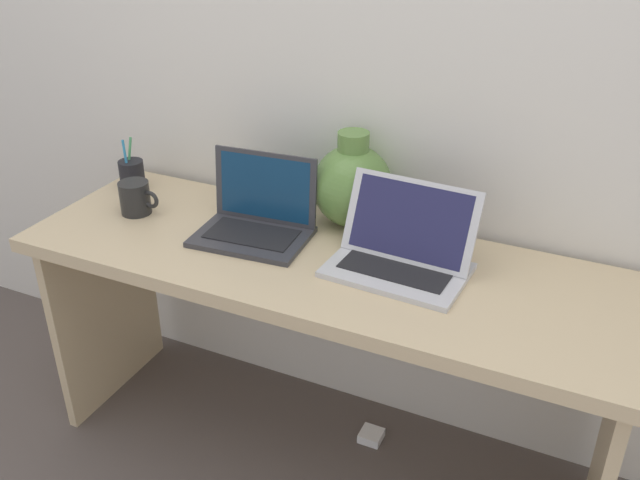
# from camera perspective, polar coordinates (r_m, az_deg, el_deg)

# --- Properties ---
(ground_plane) EXTENTS (6.00, 6.00, 0.00)m
(ground_plane) POSITION_cam_1_polar(r_m,az_deg,el_deg) (2.27, 0.00, -17.11)
(ground_plane) COLOR #564C47
(back_wall) EXTENTS (4.40, 0.04, 2.40)m
(back_wall) POSITION_cam_1_polar(r_m,az_deg,el_deg) (1.93, 4.12, 15.74)
(back_wall) COLOR silver
(back_wall) RESTS_ON ground
(desk) EXTENTS (1.65, 0.55, 0.71)m
(desk) POSITION_cam_1_polar(r_m,az_deg,el_deg) (1.91, 0.00, -5.06)
(desk) COLOR #D1B78C
(desk) RESTS_ON ground
(laptop_left) EXTENTS (0.32, 0.24, 0.22)m
(laptop_left) POSITION_cam_1_polar(r_m,az_deg,el_deg) (1.94, -5.11, 2.16)
(laptop_left) COLOR #333338
(laptop_left) RESTS_ON desk
(laptop_right) EXTENTS (0.36, 0.26, 0.21)m
(laptop_right) POSITION_cam_1_polar(r_m,az_deg,el_deg) (1.77, 6.84, -0.64)
(laptop_right) COLOR silver
(laptop_right) RESTS_ON desk
(green_vase) EXTENTS (0.22, 0.22, 0.28)m
(green_vase) POSITION_cam_1_polar(r_m,az_deg,el_deg) (1.95, 2.68, 4.57)
(green_vase) COLOR #5B843D
(green_vase) RESTS_ON desk
(coffee_mug) EXTENTS (0.13, 0.09, 0.10)m
(coffee_mug) POSITION_cam_1_polar(r_m,az_deg,el_deg) (2.12, -14.90, 3.37)
(coffee_mug) COLOR black
(coffee_mug) RESTS_ON desk
(pen_cup) EXTENTS (0.08, 0.08, 0.17)m
(pen_cup) POSITION_cam_1_polar(r_m,az_deg,el_deg) (2.28, -15.19, 5.21)
(pen_cup) COLOR black
(pen_cup) RESTS_ON desk
(power_brick) EXTENTS (0.07, 0.07, 0.03)m
(power_brick) POSITION_cam_1_polar(r_m,az_deg,el_deg) (2.31, 4.23, -15.73)
(power_brick) COLOR white
(power_brick) RESTS_ON ground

